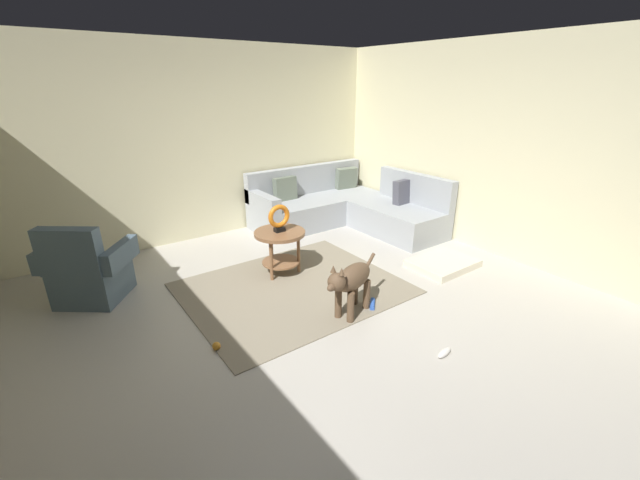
{
  "coord_description": "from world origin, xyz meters",
  "views": [
    {
      "loc": [
        -1.95,
        -2.7,
        2.16
      ],
      "look_at": [
        0.45,
        0.6,
        0.55
      ],
      "focal_mm": 22.44,
      "sensor_mm": 36.0,
      "label": 1
    }
  ],
  "objects_px": {
    "dog": "(351,281)",
    "side_table": "(280,241)",
    "dog_toy_ball": "(216,346)",
    "dog_toy_rope": "(372,304)",
    "armchair": "(88,272)",
    "dog_bed_mat": "(443,263)",
    "sectional_couch": "(346,208)",
    "torus_sculpture": "(279,218)",
    "dog_toy_bone": "(444,353)"
  },
  "relations": [
    {
      "from": "dog_toy_rope",
      "to": "dog_toy_bone",
      "type": "xyz_separation_m",
      "value": [
        -0.06,
        -0.95,
        0.0
      ]
    },
    {
      "from": "sectional_couch",
      "to": "torus_sculpture",
      "type": "relative_size",
      "value": 6.9
    },
    {
      "from": "torus_sculpture",
      "to": "dog_bed_mat",
      "type": "relative_size",
      "value": 0.41
    },
    {
      "from": "sectional_couch",
      "to": "dog",
      "type": "bearing_deg",
      "value": -128.47
    },
    {
      "from": "side_table",
      "to": "dog_bed_mat",
      "type": "bearing_deg",
      "value": -30.88
    },
    {
      "from": "sectional_couch",
      "to": "dog_toy_ball",
      "type": "xyz_separation_m",
      "value": [
        -2.98,
        -1.86,
        -0.26
      ]
    },
    {
      "from": "dog_bed_mat",
      "to": "dog_toy_bone",
      "type": "relative_size",
      "value": 4.44
    },
    {
      "from": "torus_sculpture",
      "to": "dog",
      "type": "distance_m",
      "value": 1.26
    },
    {
      "from": "dog_toy_rope",
      "to": "torus_sculpture",
      "type": "bearing_deg",
      "value": 106.58
    },
    {
      "from": "dog_toy_rope",
      "to": "sectional_couch",
      "type": "bearing_deg",
      "value": 56.89
    },
    {
      "from": "dog_toy_bone",
      "to": "dog",
      "type": "bearing_deg",
      "value": 103.47
    },
    {
      "from": "sectional_couch",
      "to": "dog_toy_rope",
      "type": "distance_m",
      "value": 2.55
    },
    {
      "from": "torus_sculpture",
      "to": "dog_toy_ball",
      "type": "bearing_deg",
      "value": -141.89
    },
    {
      "from": "side_table",
      "to": "dog_toy_ball",
      "type": "relative_size",
      "value": 8.31
    },
    {
      "from": "dog_toy_ball",
      "to": "torus_sculpture",
      "type": "bearing_deg",
      "value": 38.11
    },
    {
      "from": "torus_sculpture",
      "to": "dog_toy_ball",
      "type": "relative_size",
      "value": 4.52
    },
    {
      "from": "sectional_couch",
      "to": "torus_sculpture",
      "type": "bearing_deg",
      "value": -152.89
    },
    {
      "from": "side_table",
      "to": "torus_sculpture",
      "type": "distance_m",
      "value": 0.29
    },
    {
      "from": "armchair",
      "to": "dog_toy_ball",
      "type": "height_order",
      "value": "armchair"
    },
    {
      "from": "dog_toy_rope",
      "to": "dog_toy_bone",
      "type": "relative_size",
      "value": 1.1
    },
    {
      "from": "dog_toy_ball",
      "to": "dog_toy_rope",
      "type": "xyz_separation_m",
      "value": [
        1.59,
        -0.26,
        -0.01
      ]
    },
    {
      "from": "armchair",
      "to": "dog_bed_mat",
      "type": "relative_size",
      "value": 1.25
    },
    {
      "from": "dog",
      "to": "dog_toy_bone",
      "type": "relative_size",
      "value": 4.56
    },
    {
      "from": "dog_toy_ball",
      "to": "dog_toy_rope",
      "type": "distance_m",
      "value": 1.61
    },
    {
      "from": "torus_sculpture",
      "to": "side_table",
      "type": "bearing_deg",
      "value": 0.0
    },
    {
      "from": "dog_toy_ball",
      "to": "dog",
      "type": "bearing_deg",
      "value": -10.93
    },
    {
      "from": "dog_toy_rope",
      "to": "side_table",
      "type": "bearing_deg",
      "value": 106.58
    },
    {
      "from": "armchair",
      "to": "dog_bed_mat",
      "type": "xyz_separation_m",
      "value": [
        3.68,
        -1.66,
        -0.28
      ]
    },
    {
      "from": "torus_sculpture",
      "to": "dog_toy_rope",
      "type": "distance_m",
      "value": 1.45
    },
    {
      "from": "dog",
      "to": "side_table",
      "type": "bearing_deg",
      "value": -14.98
    },
    {
      "from": "armchair",
      "to": "dog_toy_ball",
      "type": "bearing_deg",
      "value": -28.21
    },
    {
      "from": "sectional_couch",
      "to": "dog_toy_ball",
      "type": "relative_size",
      "value": 31.17
    },
    {
      "from": "dog_toy_rope",
      "to": "dog_bed_mat",
      "type": "bearing_deg",
      "value": 7.8
    },
    {
      "from": "side_table",
      "to": "dog",
      "type": "height_order",
      "value": "dog"
    },
    {
      "from": "dog_toy_bone",
      "to": "dog_toy_ball",
      "type": "bearing_deg",
      "value": 141.54
    },
    {
      "from": "side_table",
      "to": "dog_bed_mat",
      "type": "distance_m",
      "value": 2.06
    },
    {
      "from": "armchair",
      "to": "torus_sculpture",
      "type": "relative_size",
      "value": 3.07
    },
    {
      "from": "side_table",
      "to": "dog_toy_rope",
      "type": "distance_m",
      "value": 1.34
    },
    {
      "from": "armchair",
      "to": "dog_toy_rope",
      "type": "xyz_separation_m",
      "value": [
        2.31,
        -1.85,
        -0.3
      ]
    },
    {
      "from": "side_table",
      "to": "dog_bed_mat",
      "type": "relative_size",
      "value": 0.75
    },
    {
      "from": "armchair",
      "to": "torus_sculpture",
      "type": "xyz_separation_m",
      "value": [
        1.94,
        -0.62,
        0.39
      ]
    },
    {
      "from": "dog_bed_mat",
      "to": "dog_toy_rope",
      "type": "xyz_separation_m",
      "value": [
        -1.37,
        -0.19,
        -0.02
      ]
    },
    {
      "from": "side_table",
      "to": "dog_toy_bone",
      "type": "distance_m",
      "value": 2.23
    },
    {
      "from": "dog",
      "to": "dog_toy_bone",
      "type": "xyz_separation_m",
      "value": [
        0.23,
        -0.97,
        -0.35
      ]
    },
    {
      "from": "dog_bed_mat",
      "to": "dog_toy_ball",
      "type": "distance_m",
      "value": 2.96
    },
    {
      "from": "side_table",
      "to": "dog_toy_bone",
      "type": "bearing_deg",
      "value": -82.03
    },
    {
      "from": "sectional_couch",
      "to": "armchair",
      "type": "height_order",
      "value": "same"
    },
    {
      "from": "sectional_couch",
      "to": "dog_bed_mat",
      "type": "bearing_deg",
      "value": -90.36
    },
    {
      "from": "side_table",
      "to": "dog_toy_bone",
      "type": "height_order",
      "value": "side_table"
    },
    {
      "from": "dog",
      "to": "dog_toy_bone",
      "type": "bearing_deg",
      "value": 175.0
    }
  ]
}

